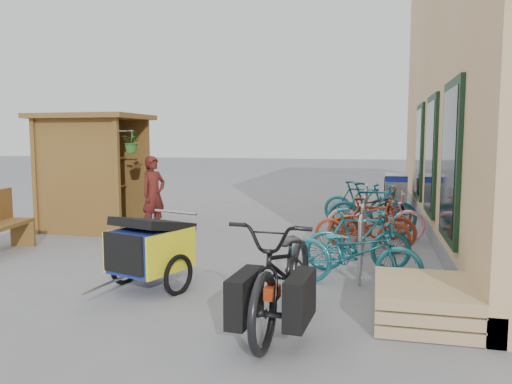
% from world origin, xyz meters
% --- Properties ---
extents(ground, '(80.00, 80.00, 0.00)m').
position_xyz_m(ground, '(0.00, 0.00, 0.00)').
color(ground, gray).
extents(kiosk, '(2.49, 1.65, 2.40)m').
position_xyz_m(kiosk, '(-3.28, 2.47, 1.55)').
color(kiosk, brown).
rests_on(kiosk, ground).
extents(bike_rack, '(0.05, 5.35, 0.86)m').
position_xyz_m(bike_rack, '(2.30, 2.40, 0.52)').
color(bike_rack, '#A5A8AD').
rests_on(bike_rack, ground).
extents(pallet_stack, '(1.00, 1.20, 0.40)m').
position_xyz_m(pallet_stack, '(3.00, -1.40, 0.21)').
color(pallet_stack, tan).
rests_on(pallet_stack, ground).
extents(shopping_carts, '(0.56, 1.88, 1.00)m').
position_xyz_m(shopping_carts, '(3.00, 6.98, 0.58)').
color(shopping_carts, silver).
rests_on(shopping_carts, ground).
extents(child_trailer, '(1.09, 1.68, 0.97)m').
position_xyz_m(child_trailer, '(-0.28, -0.99, 0.54)').
color(child_trailer, '#1B2D97').
rests_on(child_trailer, ground).
extents(cargo_bike, '(0.92, 2.25, 1.16)m').
position_xyz_m(cargo_bike, '(1.61, -1.88, 0.57)').
color(cargo_bike, black).
rests_on(cargo_bike, ground).
extents(person_kiosk, '(0.58, 0.67, 1.56)m').
position_xyz_m(person_kiosk, '(-1.86, 2.50, 0.78)').
color(person_kiosk, maroon).
rests_on(person_kiosk, ground).
extents(bike_0, '(1.85, 0.98, 0.92)m').
position_xyz_m(bike_0, '(2.23, -0.36, 0.46)').
color(bike_0, '#1D6775').
rests_on(bike_0, ground).
extents(bike_1, '(1.58, 0.72, 0.92)m').
position_xyz_m(bike_1, '(2.26, 0.49, 0.46)').
color(bike_1, '#1D6775').
rests_on(bike_1, ground).
extents(bike_2, '(1.65, 0.71, 0.84)m').
position_xyz_m(bike_2, '(2.28, 1.79, 0.42)').
color(bike_2, '#98391B').
rests_on(bike_2, ground).
extents(bike_3, '(1.56, 0.60, 0.91)m').
position_xyz_m(bike_3, '(2.44, 1.91, 0.46)').
color(bike_3, '#98391B').
rests_on(bike_3, ground).
extents(bike_4, '(1.80, 0.63, 0.94)m').
position_xyz_m(bike_4, '(2.49, 2.72, 0.47)').
color(bike_4, pink).
rests_on(bike_4, ground).
extents(bike_5, '(1.81, 0.74, 1.06)m').
position_xyz_m(bike_5, '(2.43, 3.28, 0.53)').
color(bike_5, '#1D6775').
rests_on(bike_5, ground).
extents(bike_6, '(1.80, 0.91, 0.90)m').
position_xyz_m(bike_6, '(2.41, 4.07, 0.45)').
color(bike_6, '#98391B').
rests_on(bike_6, ground).
extents(bike_7, '(1.67, 0.67, 0.98)m').
position_xyz_m(bike_7, '(2.17, 4.46, 0.49)').
color(bike_7, '#1D6775').
rests_on(bike_7, ground).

